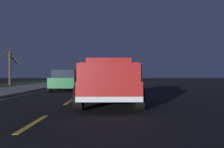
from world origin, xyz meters
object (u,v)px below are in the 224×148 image
bare_tree_far (10,66)px  pickup_truck (109,80)px  sedan_silver (90,77)px  sedan_green (66,80)px

bare_tree_far → pickup_truck: bearing=-149.2°
pickup_truck → bare_tree_far: size_ratio=1.27×
bare_tree_far → sedan_silver: bearing=-33.0°
sedan_green → sedan_silver: same height
sedan_green → bare_tree_far: (10.85, 8.48, 1.43)m
pickup_truck → sedan_green: size_ratio=1.23×
pickup_truck → sedan_green: pickup_truck is taller
sedan_silver → sedan_green: bearing=-179.3°
sedan_green → bare_tree_far: size_ratio=1.03×
pickup_truck → sedan_silver: bearing=6.4°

